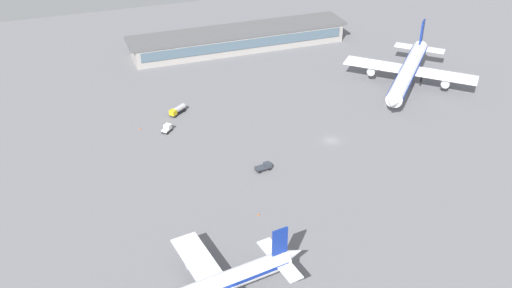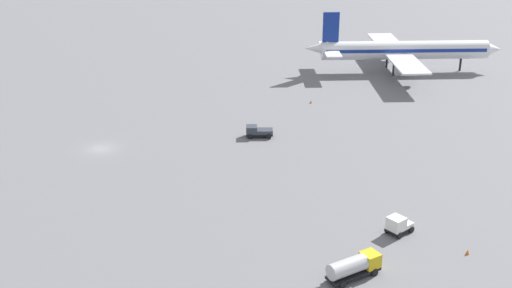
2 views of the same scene
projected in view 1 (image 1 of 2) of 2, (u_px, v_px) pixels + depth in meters
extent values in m
plane|color=slate|center=(331.00, 141.00, 171.86)|extent=(288.00, 288.00, 0.00)
cube|color=#9E9993|center=(239.00, 40.00, 231.94)|extent=(84.76, 14.88, 6.97)
cube|color=#4C6070|center=(245.00, 44.00, 225.32)|extent=(81.37, 0.30, 3.59)
cube|color=#59595B|center=(239.00, 31.00, 229.87)|extent=(88.15, 15.47, 1.20)
cylinder|color=white|center=(408.00, 71.00, 199.19)|extent=(36.65, 38.49, 5.27)
cone|color=white|center=(393.00, 102.00, 179.15)|extent=(7.25, 7.27, 5.00)
cone|color=white|center=(422.00, 44.00, 218.82)|extent=(7.58, 7.68, 4.21)
cube|color=navy|center=(409.00, 70.00, 198.98)|extent=(35.42, 37.17, 0.95)
cube|color=white|center=(410.00, 70.00, 201.34)|extent=(38.39, 36.76, 0.47)
cylinder|color=#A5A8AD|center=(446.00, 81.00, 197.99)|extent=(6.38, 6.52, 2.90)
cylinder|color=#A5A8AD|center=(373.00, 69.00, 206.61)|extent=(6.38, 6.52, 2.90)
cube|color=white|center=(420.00, 48.00, 215.83)|extent=(16.20, 15.60, 0.38)
cube|color=navy|center=(422.00, 32.00, 212.55)|extent=(3.56, 3.74, 8.43)
cylinder|color=black|center=(397.00, 103.00, 188.36)|extent=(0.63, 0.63, 3.69)
cylinder|color=black|center=(421.00, 81.00, 203.10)|extent=(0.63, 0.63, 3.69)
cylinder|color=black|center=(397.00, 77.00, 205.95)|extent=(0.63, 0.63, 3.69)
cylinder|color=white|center=(208.00, 288.00, 114.11)|extent=(36.60, 9.41, 4.00)
cone|color=white|center=(292.00, 254.00, 121.73)|extent=(5.43, 3.92, 3.20)
cube|color=navy|center=(208.00, 287.00, 113.95)|extent=(35.17, 9.27, 0.72)
cube|color=white|center=(216.00, 286.00, 115.06)|extent=(10.94, 35.07, 0.36)
cylinder|color=#A5A8AD|center=(197.00, 262.00, 123.06)|extent=(5.01, 2.89, 2.20)
cube|color=white|center=(279.00, 259.00, 120.59)|extent=(5.30, 14.17, 0.29)
cube|color=navy|center=(280.00, 242.00, 118.10)|extent=(3.52, 0.95, 6.41)
cylinder|color=black|center=(215.00, 285.00, 119.47)|extent=(0.48, 0.48, 2.80)
cube|color=black|center=(167.00, 130.00, 175.85)|extent=(3.59, 3.62, 0.30)
cube|color=white|center=(168.00, 127.00, 175.90)|extent=(2.62, 2.62, 1.60)
cube|color=#3F596B|center=(169.00, 125.00, 176.37)|extent=(1.20, 1.17, 0.90)
cube|color=white|center=(165.00, 131.00, 174.94)|extent=(2.34, 2.33, 0.50)
cylinder|color=black|center=(166.00, 129.00, 177.13)|extent=(0.77, 0.78, 0.80)
cylinder|color=black|center=(171.00, 130.00, 176.47)|extent=(0.77, 0.78, 0.80)
cylinder|color=black|center=(162.00, 132.00, 175.39)|extent=(0.77, 0.78, 0.80)
cylinder|color=black|center=(168.00, 133.00, 174.72)|extent=(0.77, 0.78, 0.80)
cube|color=black|center=(178.00, 112.00, 185.81)|extent=(6.16, 5.34, 0.30)
cube|color=gold|center=(173.00, 113.00, 183.70)|extent=(2.58, 2.60, 1.60)
cube|color=#3F596B|center=(171.00, 113.00, 182.95)|extent=(1.03, 1.32, 0.90)
cylinder|color=#B7B7BC|center=(179.00, 108.00, 185.91)|extent=(4.67, 4.16, 1.80)
cylinder|color=black|center=(176.00, 116.00, 183.86)|extent=(0.82, 0.72, 0.80)
cylinder|color=black|center=(171.00, 115.00, 184.74)|extent=(0.82, 0.72, 0.80)
cylinder|color=black|center=(184.00, 111.00, 187.03)|extent=(0.82, 0.72, 0.80)
cylinder|color=black|center=(180.00, 109.00, 187.91)|extent=(0.82, 0.72, 0.80)
cube|color=black|center=(263.00, 168.00, 158.13)|extent=(4.59, 2.40, 0.30)
cube|color=#333842|center=(267.00, 165.00, 158.24)|extent=(2.01, 2.10, 1.20)
cube|color=#3F596B|center=(270.00, 163.00, 158.42)|extent=(0.27, 1.59, 0.67)
cube|color=#333842|center=(260.00, 168.00, 157.55)|extent=(2.80, 2.19, 0.60)
cylinder|color=black|center=(266.00, 166.00, 159.52)|extent=(0.83, 0.39, 0.80)
cylinder|color=black|center=(270.00, 169.00, 158.07)|extent=(0.83, 0.39, 0.80)
cylinder|color=black|center=(256.00, 169.00, 158.34)|extent=(0.83, 0.39, 0.80)
cylinder|color=black|center=(260.00, 172.00, 156.89)|extent=(0.83, 0.39, 0.80)
cone|color=#EA590C|center=(140.00, 129.00, 177.19)|extent=(0.44, 0.44, 0.60)
cone|color=#EA590C|center=(259.00, 214.00, 141.32)|extent=(0.44, 0.44, 0.60)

